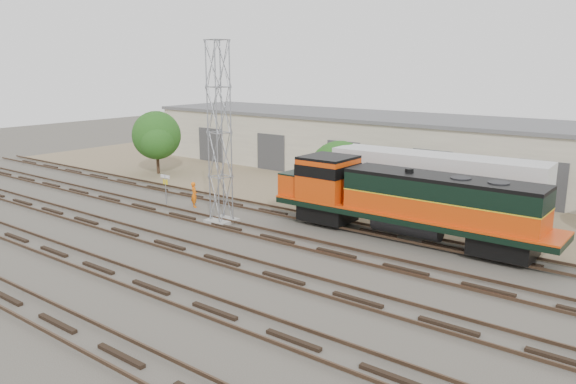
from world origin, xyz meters
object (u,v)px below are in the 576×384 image
Objects in this scene: locomotive at (403,200)px; signal_tower at (220,137)px; semi_trailer at (440,179)px; worker at (194,195)px.

signal_tower is at bearing -160.55° from locomotive.
locomotive is at bearing 19.45° from signal_tower.
semi_trailer is at bearing 90.51° from locomotive.
worker is (-14.82, -2.18, -1.42)m from locomotive.
signal_tower reaches higher than semi_trailer.
signal_tower is at bearing -169.19° from worker.
worker is at bearing 159.43° from signal_tower.
signal_tower reaches higher than locomotive.
semi_trailer is (10.58, 8.99, -2.80)m from signal_tower.
locomotive reaches higher than worker.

